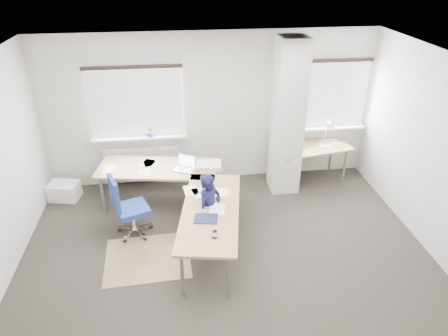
{
  "coord_description": "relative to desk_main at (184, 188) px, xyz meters",
  "views": [
    {
      "loc": [
        -0.61,
        -4.33,
        3.98
      ],
      "look_at": [
        0.05,
        0.9,
        1.07
      ],
      "focal_mm": 32.0,
      "sensor_mm": 36.0,
      "label": 1
    }
  ],
  "objects": [
    {
      "name": "ground",
      "position": [
        0.56,
        -1.01,
        -0.69
      ],
      "size": [
        6.0,
        6.0,
        0.0
      ],
      "primitive_type": "plane",
      "color": "#282420",
      "rests_on": "ground"
    },
    {
      "name": "room_shell",
      "position": [
        0.74,
        -0.56,
        1.05
      ],
      "size": [
        6.04,
        5.04,
        2.82
      ],
      "color": "#B8B3A8",
      "rests_on": "ground"
    },
    {
      "name": "floor_mat",
      "position": [
        -0.6,
        -0.76,
        -0.69
      ],
      "size": [
        1.27,
        1.09,
        0.01
      ],
      "primitive_type": "cube",
      "rotation": [
        0.0,
        0.0,
        0.05
      ],
      "color": "#8E704D",
      "rests_on": "ground"
    },
    {
      "name": "white_crate",
      "position": [
        -2.14,
        1.05,
        -0.54
      ],
      "size": [
        0.58,
        0.46,
        0.31
      ],
      "primitive_type": "cube",
      "rotation": [
        0.0,
        0.0,
        -0.21
      ],
      "color": "white",
      "rests_on": "ground"
    },
    {
      "name": "desk_main",
      "position": [
        0.0,
        0.0,
        0.0
      ],
      "size": [
        2.4,
        2.98,
        0.96
      ],
      "rotation": [
        0.0,
        0.0,
        -0.17
      ],
      "color": "#A27145",
      "rests_on": "ground"
    },
    {
      "name": "desk_side",
      "position": [
        2.44,
        1.14,
        -0.01
      ],
      "size": [
        1.5,
        0.93,
        1.22
      ],
      "rotation": [
        0.0,
        0.0,
        0.17
      ],
      "color": "#A27145",
      "rests_on": "ground"
    },
    {
      "name": "task_chair",
      "position": [
        -0.86,
        -0.15,
        -0.4
      ],
      "size": [
        0.62,
        0.6,
        1.06
      ],
      "rotation": [
        0.0,
        0.0,
        0.36
      ],
      "color": "navy",
      "rests_on": "ground"
    },
    {
      "name": "person",
      "position": [
        0.35,
        -0.53,
        -0.09
      ],
      "size": [
        0.51,
        0.51,
        1.2
      ],
      "primitive_type": "imported",
      "rotation": [
        0.0,
        0.0,
        0.78
      ],
      "color": "black",
      "rests_on": "ground"
    }
  ]
}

